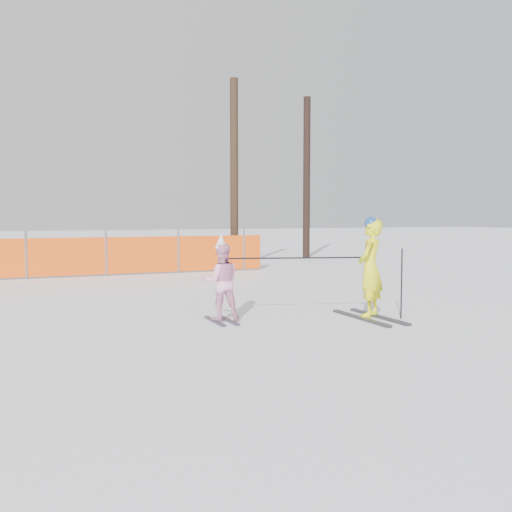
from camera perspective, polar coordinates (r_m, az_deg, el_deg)
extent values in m
plane|color=white|center=(8.44, 1.34, -7.01)|extent=(120.00, 120.00, 0.00)
cube|color=black|center=(9.12, 10.40, -6.12)|extent=(0.09, 1.52, 0.04)
cube|color=black|center=(9.31, 12.16, -5.94)|extent=(0.09, 1.52, 0.04)
imported|color=#FFFD15|center=(9.11, 11.36, -1.18)|extent=(0.66, 0.64, 1.52)
sphere|color=navy|center=(9.07, 11.42, 3.24)|extent=(0.20, 0.20, 0.20)
cube|color=black|center=(8.76, -4.16, -6.51)|extent=(0.09, 0.84, 0.03)
cube|color=black|center=(8.83, -2.80, -6.42)|extent=(0.09, 0.84, 0.03)
imported|color=#FFA6CE|center=(8.70, -3.50, -2.58)|extent=(0.64, 0.54, 1.17)
cone|color=silver|center=(8.65, -3.52, 1.53)|extent=(0.19, 0.19, 0.24)
cylinder|color=black|center=(9.23, 14.35, -2.69)|extent=(0.02, 0.02, 1.11)
cylinder|color=black|center=(8.81, 4.11, -0.20)|extent=(2.01, 0.62, 0.02)
cylinder|color=#595960|center=(15.70, -22.00, 0.11)|extent=(0.06, 0.06, 1.25)
cylinder|color=#595960|center=(15.86, -14.76, 0.30)|extent=(0.06, 0.06, 1.25)
cylinder|color=#595960|center=(16.27, -7.77, 0.49)|extent=(0.06, 0.06, 1.25)
cylinder|color=#595960|center=(16.91, -1.22, 0.65)|extent=(0.06, 0.06, 1.25)
cylinder|color=#322216|center=(18.22, -2.20, 8.25)|extent=(0.26, 0.26, 5.93)
cylinder|color=black|center=(22.38, 5.09, 7.79)|extent=(0.27, 0.27, 6.19)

